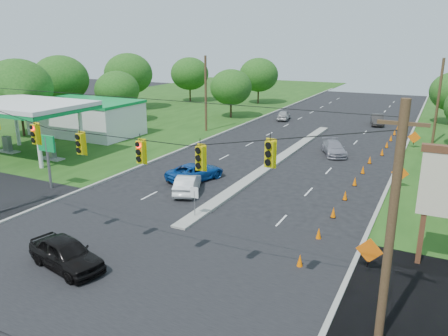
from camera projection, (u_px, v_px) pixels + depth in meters
The scene contains 41 objects.
ground at pixel (135, 259), 22.28m from camera, with size 160.00×160.00×0.00m, color black.
grass_left at pixel (38, 133), 52.37m from camera, with size 40.00×160.00×0.06m, color #1E4714.
cross_street at pixel (135, 259), 22.28m from camera, with size 160.00×14.00×0.02m, color black.
curb_left at pixel (224, 133), 52.33m from camera, with size 0.25×110.00×0.16m, color gray.
curb_right at pixel (404, 152), 43.61m from camera, with size 0.25×110.00×0.16m, color gray.
median at pixel (277, 161), 40.26m from camera, with size 1.00×34.00×0.18m, color gray.
median_sign at pixel (194, 196), 27.00m from camera, with size 0.55×0.06×2.05m.
signal_span at pixel (115, 171), 20.04m from camera, with size 25.60×0.32×9.00m.
utility_pole_far_left at pixel (206, 94), 52.10m from camera, with size 0.28×0.28×9.00m, color #422D1C.
utility_pole_far_right at pixel (438, 102), 45.58m from camera, with size 0.28×0.28×9.00m, color #422D1C.
gas_station at pixel (77, 115), 49.10m from camera, with size 18.40×19.70×5.20m.
cone_0 at pixel (300, 261), 21.40m from camera, with size 0.32×0.32×0.70m, color #FF6A00.
cone_1 at pixel (319, 234), 24.40m from camera, with size 0.32×0.32×0.70m, color #FF6A00.
cone_2 at pixel (333, 212), 27.40m from camera, with size 0.32×0.32×0.70m, color #FF6A00.
cone_3 at pixel (345, 195), 30.40m from camera, with size 0.32×0.32×0.70m, color #FF6A00.
cone_4 at pixel (355, 181), 33.39m from camera, with size 0.32×0.32×0.70m, color #FF6A00.
cone_5 at pixel (363, 170), 36.39m from camera, with size 0.32×0.32×0.70m, color #FF6A00.
cone_6 at pixel (370, 160), 39.39m from camera, with size 0.32×0.32×0.70m, color #FF6A00.
cone_7 at pixel (382, 152), 42.13m from camera, with size 0.32×0.32×0.70m, color #FF6A00.
cone_8 at pixel (387, 144), 45.12m from camera, with size 0.32×0.32×0.70m, color #FF6A00.
cone_9 at pixel (391, 138), 48.12m from camera, with size 0.32×0.32×0.70m, color #FF6A00.
cone_10 at pixel (395, 132), 51.12m from camera, with size 0.32×0.32×0.70m, color #FF6A00.
cone_11 at pixel (398, 127), 54.12m from camera, with size 0.32×0.32×0.70m, color #FF6A00.
cone_12 at pixel (401, 122), 57.11m from camera, with size 0.32×0.32×0.70m, color #FF6A00.
cone_13 at pixel (403, 118), 60.11m from camera, with size 0.32×0.32×0.70m, color #FF6A00.
work_sign_0 at pixel (369, 252), 20.73m from camera, with size 1.27×0.58×1.37m.
work_sign_1 at pixel (400, 174), 32.72m from camera, with size 1.27×0.58×1.37m.
work_sign_2 at pixel (414, 138), 44.71m from camera, with size 1.27×0.58×1.37m.
tree_1 at pixel (18, 88), 49.08m from camera, with size 7.56×7.56×8.82m.
tree_2 at pixel (117, 90), 57.98m from camera, with size 5.88×5.88×6.86m.
tree_3 at pixel (128, 74), 68.78m from camera, with size 7.56×7.56×8.82m.
tree_4 at pixel (190, 74), 77.51m from camera, with size 6.72×6.72×7.84m.
tree_5 at pixel (231, 87), 61.36m from camera, with size 5.88×5.88×6.86m.
tree_6 at pixel (259, 75), 74.89m from camera, with size 6.72×6.72×7.84m.
tree_14 at pixel (61, 79), 59.37m from camera, with size 7.56×7.56×8.82m.
black_sedan at pixel (66, 253), 21.23m from camera, with size 1.83×4.55×1.55m, color black.
white_sedan at pixel (187, 184), 31.79m from camera, with size 1.43×4.09×1.35m, color white.
blue_pickup at pixel (195, 172), 34.68m from camera, with size 2.27×4.92×1.37m, color #0F4094.
silver_car_far at pixel (334, 148), 42.30m from camera, with size 1.85×4.55×1.32m, color gray.
silver_car_oncoming at pixel (284, 115), 60.76m from camera, with size 1.57×3.89×1.33m, color #A4A4A4.
dark_car_receding at pixel (377, 120), 57.09m from camera, with size 1.48×4.25×1.40m, color #2E2B2B.
Camera 1 is at (13.08, -15.86, 10.77)m, focal length 35.00 mm.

